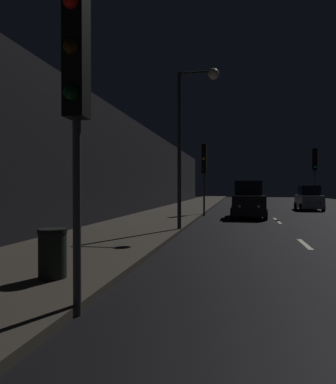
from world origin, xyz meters
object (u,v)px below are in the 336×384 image
at_px(traffic_light_far_right, 315,165).
at_px(car_approaching_headlights, 248,201).
at_px(traffic_light_near_left, 76,77).
at_px(streetlamp_overhead, 191,124).
at_px(trash_bin_curbside, 53,253).
at_px(traffic_light_far_left, 204,164).
at_px(car_parked_right_far, 309,199).

xyz_separation_m(traffic_light_far_right, car_approaching_headlights, (-5.86, -9.99, -2.78)).
bearing_deg(traffic_light_near_left, streetlamp_overhead, 175.02).
bearing_deg(car_approaching_headlights, trash_bin_curbside, -14.05).
bearing_deg(traffic_light_far_right, streetlamp_overhead, -36.79).
bearing_deg(streetlamp_overhead, car_approaching_headlights, 72.39).
height_order(traffic_light_far_left, car_approaching_headlights, traffic_light_far_left).
height_order(traffic_light_near_left, traffic_light_far_left, traffic_light_near_left).
distance_m(traffic_light_near_left, car_parked_right_far, 26.92).
relative_size(traffic_light_far_left, traffic_light_far_right, 0.90).
height_order(car_approaching_headlights, car_parked_right_far, car_approaching_headlights).
bearing_deg(trash_bin_curbside, car_parked_right_far, 69.46).
relative_size(traffic_light_far_left, car_approaching_headlights, 1.04).
bearing_deg(trash_bin_curbside, streetlamp_overhead, 79.44).
bearing_deg(car_approaching_headlights, traffic_light_far_right, 149.58).
bearing_deg(trash_bin_curbside, traffic_light_near_left, -49.84).
bearing_deg(trash_bin_curbside, traffic_light_far_left, 85.75).
height_order(traffic_light_near_left, streetlamp_overhead, streetlamp_overhead).
bearing_deg(traffic_light_near_left, traffic_light_far_right, 159.63).
xyz_separation_m(streetlamp_overhead, trash_bin_curbside, (-1.53, -8.23, -3.84)).
bearing_deg(traffic_light_far_right, car_parked_right_far, -35.59).
bearing_deg(streetlamp_overhead, trash_bin_curbside, -100.56).
xyz_separation_m(traffic_light_far_left, streetlamp_overhead, (0.28, -8.59, 1.09)).
height_order(traffic_light_far_right, car_parked_right_far, traffic_light_far_right).
xyz_separation_m(traffic_light_near_left, car_approaching_headlights, (2.87, 17.43, -2.41)).
bearing_deg(traffic_light_near_left, trash_bin_curbside, -142.54).
xyz_separation_m(traffic_light_far_left, traffic_light_far_right, (8.64, 9.24, 0.44)).
relative_size(streetlamp_overhead, car_parked_right_far, 1.68).
relative_size(traffic_light_near_left, car_parked_right_far, 1.20).
xyz_separation_m(traffic_light_far_left, car_parked_right_far, (7.83, 7.42, -2.46)).
height_order(traffic_light_far_left, traffic_light_far_right, traffic_light_far_right).
xyz_separation_m(traffic_light_near_left, trash_bin_curbside, (-1.15, 1.37, -2.83)).
bearing_deg(traffic_light_near_left, car_approaching_headlights, 167.95).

